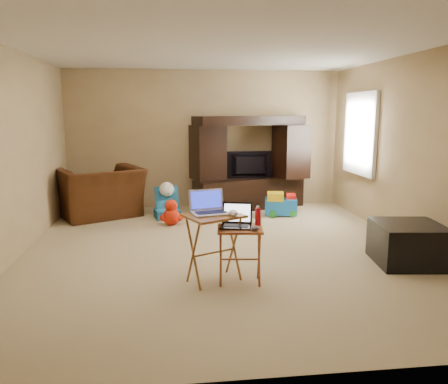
{
  "coord_description": "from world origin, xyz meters",
  "views": [
    {
      "loc": [
        -0.62,
        -5.34,
        1.75
      ],
      "look_at": [
        0.0,
        -0.2,
        0.8
      ],
      "focal_mm": 35.0,
      "sensor_mm": 36.0,
      "label": 1
    }
  ],
  "objects": [
    {
      "name": "mouse_right",
      "position": [
        0.19,
        -1.21,
        0.62
      ],
      "size": [
        0.1,
        0.14,
        0.05
      ],
      "primitive_type": "ellipsoid",
      "rotation": [
        0.0,
        0.0,
        -0.25
      ],
      "color": "#3A3A3E",
      "rests_on": "tray_table_right"
    },
    {
      "name": "floor",
      "position": [
        0.0,
        0.0,
        0.0
      ],
      "size": [
        5.5,
        5.5,
        0.0
      ],
      "primitive_type": "plane",
      "color": "tan",
      "rests_on": "ground"
    },
    {
      "name": "tray_table_right",
      "position": [
        0.06,
        -1.09,
        0.3
      ],
      "size": [
        0.5,
        0.42,
        0.59
      ],
      "primitive_type": "cube",
      "rotation": [
        0.0,
        0.0,
        -0.13
      ],
      "color": "#AD5829",
      "rests_on": "floor"
    },
    {
      "name": "recliner",
      "position": [
        -1.83,
        2.09,
        0.42
      ],
      "size": [
        1.65,
        1.58,
        0.83
      ],
      "primitive_type": "imported",
      "rotation": [
        0.0,
        0.0,
        3.61
      ],
      "color": "#411F0E",
      "rests_on": "floor"
    },
    {
      "name": "laptop_right",
      "position": [
        0.02,
        -1.07,
        0.71
      ],
      "size": [
        0.36,
        0.33,
        0.24
      ],
      "primitive_type": "cube",
      "rotation": [
        0.0,
        0.0,
        -0.25
      ],
      "color": "black",
      "rests_on": "tray_table_right"
    },
    {
      "name": "mouse_left",
      "position": [
        -0.01,
        -1.08,
        0.75
      ],
      "size": [
        0.11,
        0.15,
        0.06
      ],
      "primitive_type": "ellipsoid",
      "rotation": [
        0.0,
        0.0,
        0.1
      ],
      "color": "silver",
      "rests_on": "tray_table_left"
    },
    {
      "name": "laptop_left",
      "position": [
        -0.23,
        -0.98,
        0.84
      ],
      "size": [
        0.43,
        0.38,
        0.24
      ],
      "primitive_type": "cube",
      "rotation": [
        0.0,
        0.0,
        0.23
      ],
      "color": "#B3B3B8",
      "rests_on": "tray_table_left"
    },
    {
      "name": "child_rocker",
      "position": [
        -0.71,
        1.84,
        0.26
      ],
      "size": [
        0.48,
        0.52,
        0.52
      ],
      "primitive_type": null,
      "rotation": [
        0.0,
        0.0,
        0.2
      ],
      "color": "#17567F",
      "rests_on": "floor"
    },
    {
      "name": "window_pane",
      "position": [
        2.48,
        1.55,
        1.4
      ],
      "size": [
        0.0,
        1.2,
        1.2
      ],
      "primitive_type": "plane",
      "rotation": [
        1.57,
        0.0,
        -1.57
      ],
      "color": "white",
      "rests_on": "ground"
    },
    {
      "name": "entertainment_center",
      "position": [
        0.79,
        2.42,
        0.84
      ],
      "size": [
        2.11,
        1.15,
        1.68
      ],
      "primitive_type": "cube",
      "rotation": [
        0.0,
        0.0,
        0.33
      ],
      "color": "black",
      "rests_on": "floor"
    },
    {
      "name": "wall_back",
      "position": [
        0.0,
        2.75,
        1.25
      ],
      "size": [
        5.0,
        0.0,
        5.0
      ],
      "primitive_type": "plane",
      "rotation": [
        1.57,
        0.0,
        0.0
      ],
      "color": "tan",
      "rests_on": "ground"
    },
    {
      "name": "television",
      "position": [
        0.79,
        2.38,
        0.81
      ],
      "size": [
        0.85,
        0.13,
        0.49
      ],
      "primitive_type": "imported",
      "rotation": [
        0.0,
        0.0,
        3.16
      ],
      "color": "black",
      "rests_on": "entertainment_center"
    },
    {
      "name": "wall_right",
      "position": [
        2.5,
        0.0,
        1.25
      ],
      "size": [
        0.0,
        5.5,
        5.5
      ],
      "primitive_type": "plane",
      "rotation": [
        1.57,
        0.0,
        -1.57
      ],
      "color": "tan",
      "rests_on": "ground"
    },
    {
      "name": "ottoman",
      "position": [
        2.1,
        -0.74,
        0.24
      ],
      "size": [
        0.83,
        0.83,
        0.48
      ],
      "primitive_type": "cube",
      "rotation": [
        0.0,
        0.0,
        -0.13
      ],
      "color": "black",
      "rests_on": "floor"
    },
    {
      "name": "wall_front",
      "position": [
        0.0,
        -2.75,
        1.25
      ],
      "size": [
        5.0,
        0.0,
        5.0
      ],
      "primitive_type": "plane",
      "rotation": [
        -1.57,
        0.0,
        0.0
      ],
      "color": "tan",
      "rests_on": "ground"
    },
    {
      "name": "window_frame",
      "position": [
        2.46,
        1.55,
        1.4
      ],
      "size": [
        0.06,
        1.14,
        1.34
      ],
      "primitive_type": "cube",
      "color": "white",
      "rests_on": "ground"
    },
    {
      "name": "tray_table_left",
      "position": [
        -0.2,
        -1.01,
        0.36
      ],
      "size": [
        0.69,
        0.64,
        0.72
      ],
      "primitive_type": "cube",
      "rotation": [
        0.0,
        0.0,
        0.46
      ],
      "color": "#9C6425",
      "rests_on": "floor"
    },
    {
      "name": "push_toy",
      "position": [
        1.22,
        1.8,
        0.21
      ],
      "size": [
        0.62,
        0.5,
        0.41
      ],
      "primitive_type": null,
      "rotation": [
        0.0,
        0.0,
        -0.22
      ],
      "color": "blue",
      "rests_on": "floor"
    },
    {
      "name": "water_bottle",
      "position": [
        0.26,
        -1.01,
        0.68
      ],
      "size": [
        0.06,
        0.06,
        0.18
      ],
      "primitive_type": "cylinder",
      "color": "#BA0B18",
      "rests_on": "tray_table_right"
    },
    {
      "name": "ceiling",
      "position": [
        0.0,
        0.0,
        2.5
      ],
      "size": [
        5.5,
        5.5,
        0.0
      ],
      "primitive_type": "plane",
      "rotation": [
        3.14,
        0.0,
        0.0
      ],
      "color": "silver",
      "rests_on": "ground"
    },
    {
      "name": "wall_left",
      "position": [
        -2.5,
        0.0,
        1.25
      ],
      "size": [
        0.0,
        5.5,
        5.5
      ],
      "primitive_type": "plane",
      "rotation": [
        1.57,
        0.0,
        1.57
      ],
      "color": "tan",
      "rests_on": "ground"
    },
    {
      "name": "plush_toy",
      "position": [
        -0.64,
        1.36,
        0.21
      ],
      "size": [
        0.37,
        0.31,
        0.41
      ],
      "primitive_type": null,
      "color": "red",
      "rests_on": "floor"
    }
  ]
}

